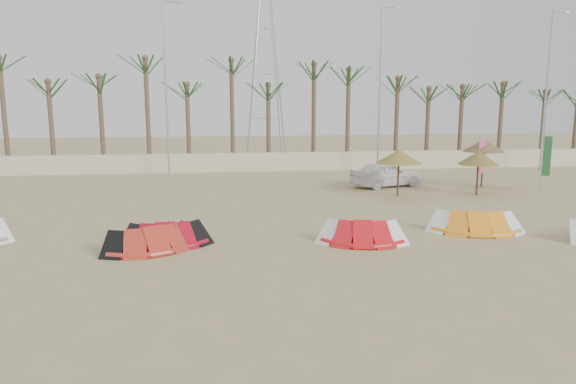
{
  "coord_description": "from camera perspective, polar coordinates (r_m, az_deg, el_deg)",
  "views": [
    {
      "loc": [
        -2.56,
        -13.83,
        4.82
      ],
      "look_at": [
        0.0,
        6.0,
        1.3
      ],
      "focal_mm": 32.0,
      "sensor_mm": 36.0,
      "label": 1
    }
  ],
  "objects": [
    {
      "name": "ground",
      "position": [
        14.87,
        3.0,
        -8.95
      ],
      "size": [
        120.0,
        120.0,
        0.0
      ],
      "primitive_type": "plane",
      "color": "tan",
      "rests_on": "ground"
    },
    {
      "name": "lamp_d",
      "position": [
        40.7,
        26.84,
        10.27
      ],
      "size": [
        1.25,
        0.14,
        11.0
      ],
      "color": "#A5A8AD",
      "rests_on": "ground"
    },
    {
      "name": "kite_red_left",
      "position": [
        17.71,
        -14.72,
        -4.75
      ],
      "size": [
        3.61,
        2.61,
        0.9
      ],
      "color": "red",
      "rests_on": "ground"
    },
    {
      "name": "boundary_wall",
      "position": [
        36.17,
        -3.25,
        3.35
      ],
      "size": [
        60.0,
        0.3,
        1.3
      ],
      "primitive_type": "cube",
      "color": "beige",
      "rests_on": "ground"
    },
    {
      "name": "car",
      "position": [
        30.01,
        10.81,
        1.96
      ],
      "size": [
        4.55,
        2.93,
        1.44
      ],
      "primitive_type": "imported",
      "rotation": [
        0.0,
        0.0,
        1.89
      ],
      "color": "white",
      "rests_on": "ground"
    },
    {
      "name": "parasol_mid",
      "position": [
        28.49,
        20.42,
        3.56
      ],
      "size": [
        2.13,
        2.13,
        2.3
      ],
      "color": "#4C331E",
      "rests_on": "ground"
    },
    {
      "name": "parasol_right",
      "position": [
        31.15,
        20.94,
        4.84
      ],
      "size": [
        2.34,
        2.34,
        2.74
      ],
      "color": "#4C331E",
      "rests_on": "ground"
    },
    {
      "name": "kite_orange",
      "position": [
        20.67,
        19.76,
        -2.91
      ],
      "size": [
        3.61,
        2.18,
        0.9
      ],
      "color": "orange",
      "rests_on": "ground"
    },
    {
      "name": "flag_green",
      "position": [
        30.38,
        26.7,
        3.42
      ],
      "size": [
        0.45,
        0.12,
        3.22
      ],
      "color": "#A5A8AD",
      "rests_on": "ground"
    },
    {
      "name": "pylon",
      "position": [
        42.26,
        -2.48,
        3.43
      ],
      "size": [
        3.0,
        3.0,
        14.0
      ],
      "primitive_type": null,
      "color": "#A5A8AD",
      "rests_on": "ground"
    },
    {
      "name": "kite_red_right",
      "position": [
        18.12,
        8.0,
        -4.19
      ],
      "size": [
        3.24,
        2.05,
        0.9
      ],
      "color": "red",
      "rests_on": "ground"
    },
    {
      "name": "kite_red_mid",
      "position": [
        18.12,
        -13.35,
        -4.36
      ],
      "size": [
        3.12,
        1.78,
        0.9
      ],
      "color": "#AC0B20",
      "rests_on": "ground"
    },
    {
      "name": "parasol_left",
      "position": [
        26.93,
        12.22,
        3.89
      ],
      "size": [
        2.35,
        2.35,
        2.42
      ],
      "color": "#4C331E",
      "rests_on": "ground"
    },
    {
      "name": "palm_line",
      "position": [
        37.51,
        -2.47,
        12.46
      ],
      "size": [
        52.0,
        4.0,
        7.7
      ],
      "color": "brown",
      "rests_on": "ground"
    },
    {
      "name": "lamp_c",
      "position": [
        35.47,
        10.23,
        11.36
      ],
      "size": [
        1.25,
        0.14,
        11.0
      ],
      "color": "#A5A8AD",
      "rests_on": "ground"
    },
    {
      "name": "flag_pink",
      "position": [
        30.54,
        20.69,
        3.62
      ],
      "size": [
        0.45,
        0.06,
        2.99
      ],
      "color": "#A5A8AD",
      "rests_on": "ground"
    },
    {
      "name": "lamp_b",
      "position": [
        34.02,
        -13.36,
        11.32
      ],
      "size": [
        1.25,
        0.14,
        11.0
      ],
      "color": "#A5A8AD",
      "rests_on": "ground"
    }
  ]
}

